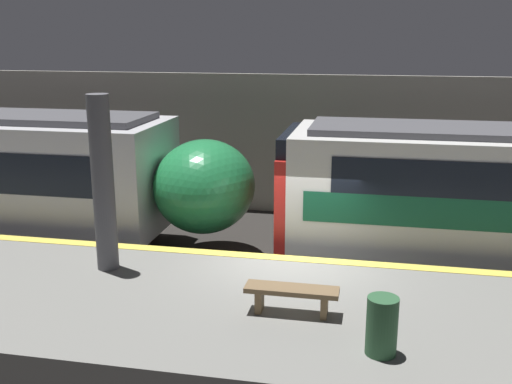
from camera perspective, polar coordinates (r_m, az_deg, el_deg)
name	(u,v)px	position (r m, az deg, el deg)	size (l,w,h in m)	color
ground_plane	(293,302)	(12.59, 3.59, -10.37)	(120.00, 120.00, 0.00)	#282623
platform	(275,332)	(10.33, 1.84, -13.19)	(40.00, 4.59, 1.01)	slate
station_rear_barrier	(324,146)	(18.05, 6.50, 4.37)	(50.00, 0.15, 4.21)	#B2AD9E
support_pillar_near	(103,184)	(11.44, -14.37, 0.74)	(0.41, 0.41, 3.32)	#56565B
platform_bench	(292,294)	(9.70, 3.42, -9.66)	(1.50, 0.40, 0.45)	brown
trash_bin	(382,326)	(8.70, 11.90, -12.37)	(0.44, 0.44, 0.85)	#2D5B38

